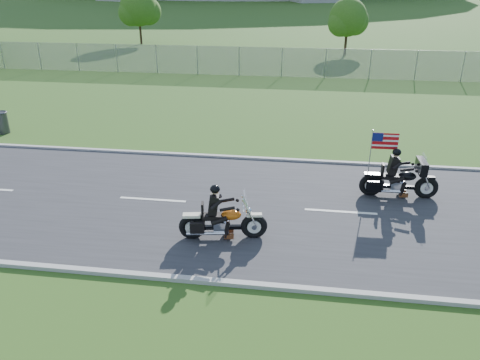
# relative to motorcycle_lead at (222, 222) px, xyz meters

# --- Properties ---
(ground) EXTENTS (420.00, 420.00, 0.00)m
(ground) POSITION_rel_motorcycle_lead_xyz_m (-0.63, 2.00, -0.52)
(ground) COLOR #214515
(ground) RESTS_ON ground
(road) EXTENTS (120.00, 8.00, 0.04)m
(road) POSITION_rel_motorcycle_lead_xyz_m (-0.63, 2.00, -0.50)
(road) COLOR #28282B
(road) RESTS_ON ground
(curb_north) EXTENTS (120.00, 0.18, 0.12)m
(curb_north) POSITION_rel_motorcycle_lead_xyz_m (-0.63, 6.05, -0.47)
(curb_north) COLOR #9E9B93
(curb_north) RESTS_ON ground
(curb_south) EXTENTS (120.00, 0.18, 0.12)m
(curb_south) POSITION_rel_motorcycle_lead_xyz_m (-0.63, -2.05, -0.47)
(curb_south) COLOR #9E9B93
(curb_south) RESTS_ON ground
(fence) EXTENTS (60.00, 0.03, 2.00)m
(fence) POSITION_rel_motorcycle_lead_xyz_m (-5.63, 22.00, 0.48)
(fence) COLOR gray
(fence) RESTS_ON ground
(tree_fence_near) EXTENTS (3.52, 3.28, 4.75)m
(tree_fence_near) POSITION_rel_motorcycle_lead_xyz_m (5.42, 32.03, 2.45)
(tree_fence_near) COLOR #382316
(tree_fence_near) RESTS_ON ground
(tree_fence_mid) EXTENTS (3.96, 3.69, 5.30)m
(tree_fence_mid) POSITION_rel_motorcycle_lead_xyz_m (-14.58, 36.04, 2.78)
(tree_fence_mid) COLOR #382316
(tree_fence_mid) RESTS_ON ground
(motorcycle_lead) EXTENTS (2.45, 0.85, 1.65)m
(motorcycle_lead) POSITION_rel_motorcycle_lead_xyz_m (0.00, 0.00, 0.00)
(motorcycle_lead) COLOR black
(motorcycle_lead) RESTS_ON ground
(motorcycle_follow) EXTENTS (2.53, 0.83, 2.11)m
(motorcycle_follow) POSITION_rel_motorcycle_lead_xyz_m (5.26, 3.38, 0.06)
(motorcycle_follow) COLOR black
(motorcycle_follow) RESTS_ON ground
(trash_can) EXTENTS (0.66, 0.66, 0.97)m
(trash_can) POSITION_rel_motorcycle_lead_xyz_m (-11.55, 7.74, -0.04)
(trash_can) COLOR #39393E
(trash_can) RESTS_ON ground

